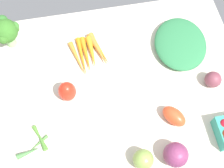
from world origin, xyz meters
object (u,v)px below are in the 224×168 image
object	(u,v)px
roma_tomato	(174,116)
heirloom_tomato_green	(143,160)
red_onion_center	(176,155)
leafy_greens_clump	(180,43)
red_onion_near_basket	(213,79)
bell_pepper_red	(67,91)
carrot_bunch	(90,53)
okra_pile	(36,144)
broccoli_head	(6,31)

from	to	relation	value
roma_tomato	heirloom_tomato_green	bearing A→B (deg)	-84.75
red_onion_center	leafy_greens_clump	world-z (taller)	red_onion_center
red_onion_near_basket	roma_tomato	bearing A→B (deg)	-148.14
bell_pepper_red	carrot_bunch	bearing A→B (deg)	57.01
okra_pile	bell_pepper_red	xyz separation A→B (cm)	(13.21, 16.14, 3.63)
leafy_greens_clump	carrot_bunch	world-z (taller)	leafy_greens_clump
carrot_bunch	red_onion_near_basket	size ratio (longest dim) A/B	3.10
bell_pepper_red	red_onion_near_basket	size ratio (longest dim) A/B	1.45
carrot_bunch	broccoli_head	bearing A→B (deg)	159.62
bell_pepper_red	red_onion_center	bearing A→B (deg)	-41.98
leafy_greens_clump	heirloom_tomato_green	bearing A→B (deg)	-120.72
broccoli_head	roma_tomato	bearing A→B (deg)	-38.03
bell_pepper_red	leafy_greens_clump	xyz separation A→B (cm)	(47.00, 13.98, -2.11)
okra_pile	bell_pepper_red	world-z (taller)	bell_pepper_red
heirloom_tomato_green	bell_pepper_red	distance (cm)	35.93
red_onion_near_basket	red_onion_center	bearing A→B (deg)	-131.13
bell_pepper_red	red_onion_near_basket	distance (cm)	54.37
heirloom_tomato_green	broccoli_head	xyz separation A→B (cm)	(-41.57, 56.65, 5.04)
leafy_greens_clump	red_onion_near_basket	xyz separation A→B (cm)	(7.18, -18.30, 0.72)
roma_tomato	okra_pile	bearing A→B (deg)	-126.51
broccoli_head	red_onion_near_basket	bearing A→B (deg)	-23.57
leafy_greens_clump	roma_tomato	distance (cm)	31.65
broccoli_head	roma_tomato	world-z (taller)	broccoli_head
red_onion_center	red_onion_near_basket	xyz separation A→B (cm)	(21.73, 24.88, -1.08)
heirloom_tomato_green	roma_tomato	distance (cm)	19.30
red_onion_center	heirloom_tomato_green	size ratio (longest dim) A/B	1.21
red_onion_center	heirloom_tomato_green	xyz separation A→B (cm)	(-10.79, 0.55, -0.72)
heirloom_tomato_green	bell_pepper_red	xyz separation A→B (cm)	(-21.66, 28.65, 1.03)
okra_pile	heirloom_tomato_green	world-z (taller)	heirloom_tomato_green
roma_tomato	red_onion_near_basket	world-z (taller)	red_onion_near_basket
bell_pepper_red	leafy_greens_clump	world-z (taller)	bell_pepper_red
bell_pepper_red	red_onion_near_basket	bearing A→B (deg)	-4.56
broccoli_head	leafy_greens_clump	bearing A→B (deg)	-11.84
okra_pile	roma_tomato	xyz separation A→B (cm)	(49.13, 0.48, 1.92)
okra_pile	roma_tomato	world-z (taller)	roma_tomato
leafy_greens_clump	roma_tomato	size ratio (longest dim) A/B	2.76
okra_pile	carrot_bunch	world-z (taller)	carrot_bunch
bell_pepper_red	red_onion_near_basket	world-z (taller)	bell_pepper_red
leafy_greens_clump	bell_pepper_red	bearing A→B (deg)	-163.43
broccoli_head	carrot_bunch	world-z (taller)	broccoli_head
leafy_greens_clump	red_onion_near_basket	bearing A→B (deg)	-68.56
bell_pepper_red	roma_tomato	bearing A→B (deg)	-23.56
bell_pepper_red	leafy_greens_clump	distance (cm)	49.08
heirloom_tomato_green	red_onion_near_basket	bearing A→B (deg)	36.81
heirloom_tomato_green	red_onion_center	bearing A→B (deg)	-2.93
broccoli_head	roma_tomato	xyz separation A→B (cm)	(55.83, -43.67, -5.72)
okra_pile	broccoli_head	xyz separation A→B (cm)	(-6.70, 44.14, 7.64)
heirloom_tomato_green	red_onion_near_basket	world-z (taller)	heirloom_tomato_green
roma_tomato	leafy_greens_clump	bearing A→B (deg)	122.45
leafy_greens_clump	carrot_bunch	size ratio (longest dim) A/B	1.32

